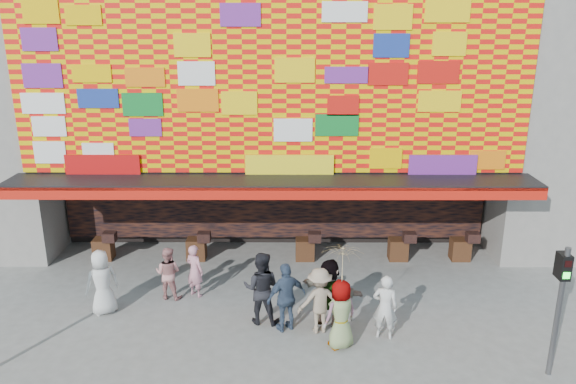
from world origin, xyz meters
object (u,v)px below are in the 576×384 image
object	(u,v)px
ped_i	(168,273)
signal_right	(560,298)
ped_e	(286,297)
ped_g	(341,314)
ped_c	(261,288)
ped_d	(319,300)
ped_b	(195,271)
ped_f	(329,293)
parasol	(342,264)
ped_a	(102,282)
ped_h	(385,307)

from	to	relation	value
ped_i	signal_right	bearing A→B (deg)	170.57
ped_e	ped_g	world-z (taller)	ped_e
ped_c	ped_d	xyz separation A→B (m)	(1.45, -0.45, -0.11)
ped_b	ped_c	xyz separation A→B (m)	(1.92, -1.43, 0.20)
ped_f	parasol	bearing A→B (deg)	130.37
ped_b	ped_e	xyz separation A→B (m)	(2.56, -1.80, 0.14)
ped_c	ped_f	bearing A→B (deg)	-176.63
ped_e	parasol	bearing A→B (deg)	121.04
ped_a	ped_e	distance (m)	4.89
ped_f	ped_b	bearing A→B (deg)	6.31
ped_b	ped_d	bearing A→B (deg)	-175.72
ped_e	parasol	distance (m)	1.94
ped_c	ped_d	world-z (taller)	ped_c
ped_e	ped_h	world-z (taller)	ped_e
ped_g	ped_h	xyz separation A→B (m)	(1.10, 0.41, -0.03)
ped_d	ped_h	size ratio (longest dim) A/B	1.03
ped_b	ped_e	size ratio (longest dim) A/B	0.85
ped_a	ped_b	distance (m)	2.46
signal_right	ped_i	xyz separation A→B (m)	(-9.05, 3.49, -1.11)
signal_right	ped_b	world-z (taller)	signal_right
ped_f	ped_a	bearing A→B (deg)	23.75
ped_e	ped_f	world-z (taller)	ped_e
ped_g	parasol	distance (m)	1.28
ped_d	ped_a	bearing A→B (deg)	-22.65
ped_c	ped_e	xyz separation A→B (m)	(0.64, -0.37, -0.06)
ped_c	ped_i	world-z (taller)	ped_c
ped_c	ped_g	size ratio (longest dim) A/B	1.12
ped_g	parasol	world-z (taller)	parasol
ped_a	parasol	xyz separation A→B (m)	(6.09, -1.59, 1.25)
signal_right	ped_i	distance (m)	9.77
ped_b	ped_g	world-z (taller)	ped_g
signal_right	ped_f	world-z (taller)	signal_right
ped_c	ped_i	distance (m)	2.94
ped_c	ped_h	distance (m)	3.11
ped_f	ped_g	distance (m)	1.03
ped_e	ped_f	bearing A→B (deg)	164.99
ped_h	ped_f	bearing A→B (deg)	-11.59
signal_right	ped_h	size ratio (longest dim) A/B	1.82
ped_a	parasol	bearing A→B (deg)	132.64
signal_right	ped_c	size ratio (longest dim) A/B	1.57
ped_b	signal_right	bearing A→B (deg)	-170.22
ped_g	signal_right	bearing A→B (deg)	138.41
ped_a	ped_i	bearing A→B (deg)	175.80
ped_a	ped_c	bearing A→B (deg)	141.07
parasol	ped_i	bearing A→B (deg)	151.90
ped_a	ped_d	bearing A→B (deg)	138.20
signal_right	ped_g	size ratio (longest dim) A/B	1.76
ped_h	ped_i	bearing A→B (deg)	-6.32
ped_h	parasol	world-z (taller)	parasol
ped_a	ped_e	xyz separation A→B (m)	(4.82, -0.83, 0.01)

